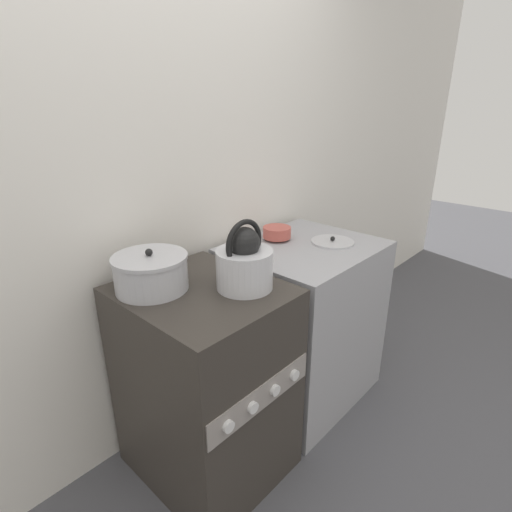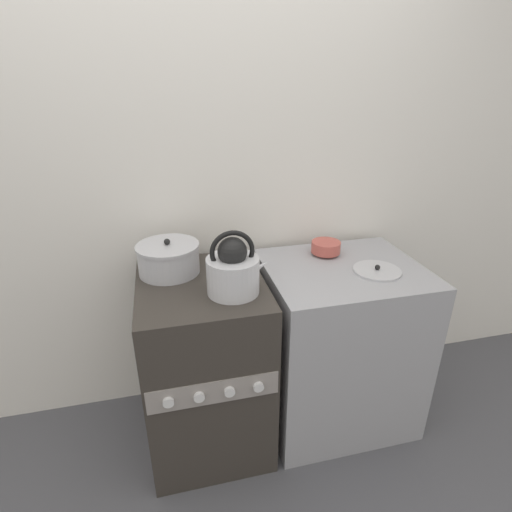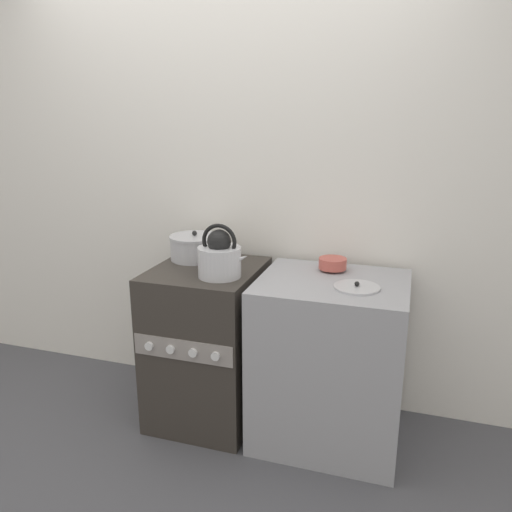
# 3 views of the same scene
# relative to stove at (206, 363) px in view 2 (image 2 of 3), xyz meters

# --- Properties ---
(ground_plane) EXTENTS (12.00, 12.00, 0.00)m
(ground_plane) POSITION_rel_stove_xyz_m (0.00, -0.32, -0.44)
(ground_plane) COLOR #4C4C51
(wall_back) EXTENTS (7.00, 0.06, 2.50)m
(wall_back) POSITION_rel_stove_xyz_m (0.00, 0.39, 0.81)
(wall_back) COLOR silver
(wall_back) RESTS_ON ground_plane
(stove) EXTENTS (0.56, 0.66, 0.88)m
(stove) POSITION_rel_stove_xyz_m (0.00, 0.00, 0.00)
(stove) COLOR #332D28
(stove) RESTS_ON ground_plane
(counter) EXTENTS (0.74, 0.63, 0.88)m
(counter) POSITION_rel_stove_xyz_m (0.69, 0.00, -0.00)
(counter) COLOR #99999E
(counter) RESTS_ON ground_plane
(kettle) EXTENTS (0.27, 0.22, 0.27)m
(kettle) POSITION_rel_stove_xyz_m (0.13, -0.11, 0.54)
(kettle) COLOR silver
(kettle) RESTS_ON stove
(cooking_pot) EXTENTS (0.28, 0.28, 0.17)m
(cooking_pot) POSITION_rel_stove_xyz_m (-0.13, 0.14, 0.51)
(cooking_pot) COLOR #B2B2B7
(cooking_pot) RESTS_ON stove
(enamel_bowl) EXTENTS (0.15, 0.15, 0.07)m
(enamel_bowl) POSITION_rel_stove_xyz_m (0.66, 0.16, 0.48)
(enamel_bowl) COLOR #B75147
(enamel_bowl) RESTS_ON counter
(loose_pot_lid) EXTENTS (0.22, 0.22, 0.03)m
(loose_pot_lid) POSITION_rel_stove_xyz_m (0.81, -0.08, 0.44)
(loose_pot_lid) COLOR #B2B2B7
(loose_pot_lid) RESTS_ON counter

